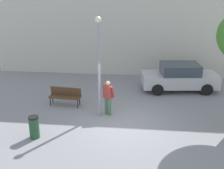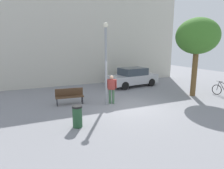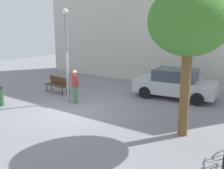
# 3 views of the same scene
# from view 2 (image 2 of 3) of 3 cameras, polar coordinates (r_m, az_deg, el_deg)

# --- Properties ---
(ground_plane) EXTENTS (36.00, 36.00, 0.00)m
(ground_plane) POSITION_cam_2_polar(r_m,az_deg,el_deg) (11.00, 5.64, -6.43)
(ground_plane) COLOR gray
(building_facade) EXTENTS (17.95, 2.00, 8.76)m
(building_facade) POSITION_cam_2_polar(r_m,az_deg,el_deg) (18.09, -7.56, 14.58)
(building_facade) COLOR beige
(building_facade) RESTS_ON ground_plane
(lamppost) EXTENTS (0.28, 0.28, 4.57)m
(lamppost) POSITION_cam_2_polar(r_m,az_deg,el_deg) (10.77, -1.82, 7.57)
(lamppost) COLOR gray
(lamppost) RESTS_ON ground_plane
(person_by_lamppost) EXTENTS (0.63, 0.49, 1.67)m
(person_by_lamppost) POSITION_cam_2_polar(r_m,az_deg,el_deg) (11.25, -0.13, -0.88)
(person_by_lamppost) COLOR #47704C
(person_by_lamppost) RESTS_ON ground_plane
(park_bench) EXTENTS (1.64, 0.63, 0.92)m
(park_bench) POSITION_cam_2_polar(r_m,az_deg,el_deg) (11.53, -12.42, -3.00)
(park_bench) COLOR #513823
(park_bench) RESTS_ON ground_plane
(plaza_tree) EXTENTS (2.72, 2.72, 5.11)m
(plaza_tree) POSITION_cam_2_polar(r_m,az_deg,el_deg) (13.96, 23.83, 12.72)
(plaza_tree) COLOR brown
(plaza_tree) RESTS_ON ground_plane
(bicycle_black) EXTENTS (0.19, 1.81, 0.97)m
(bicycle_black) POSITION_cam_2_polar(r_m,az_deg,el_deg) (14.99, 30.18, -1.61)
(bicycle_black) COLOR black
(bicycle_black) RESTS_ON ground_plane
(parked_car_silver) EXTENTS (4.38, 2.21, 1.55)m
(parked_car_silver) POSITION_cam_2_polar(r_m,az_deg,el_deg) (16.21, 6.11, 2.19)
(parked_car_silver) COLOR #B7B7BC
(parked_car_silver) RESTS_ON ground_plane
(trash_bin) EXTENTS (0.42, 0.42, 0.93)m
(trash_bin) POSITION_cam_2_polar(r_m,az_deg,el_deg) (8.30, -10.16, -9.21)
(trash_bin) COLOR #234C2D
(trash_bin) RESTS_ON ground_plane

